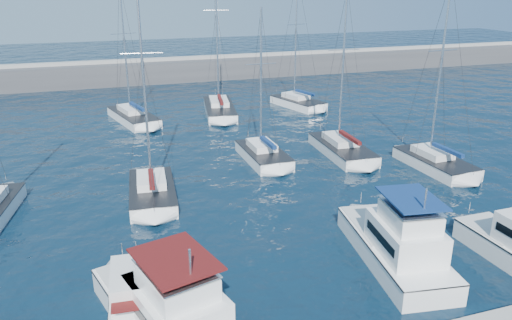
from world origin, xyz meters
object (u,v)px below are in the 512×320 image
object	(u,v)px
motor_yacht_port_outer	(138,300)
sailboat_back_a	(133,117)
sailboat_mid_b	(152,191)
sailboat_mid_c	(263,155)
sailboat_back_b	(219,108)
sailboat_mid_e	(435,162)
sailboat_mid_d	(342,149)
sailboat_back_c	(298,102)
motor_yacht_stbd_inner	(398,245)
motor_yacht_port_inner	(170,314)

from	to	relation	value
motor_yacht_port_outer	sailboat_back_a	world-z (taller)	sailboat_back_a
sailboat_mid_b	sailboat_mid_c	distance (m)	11.07
sailboat_back_b	sailboat_mid_e	bearing A→B (deg)	-52.62
sailboat_mid_d	sailboat_back_c	distance (m)	17.71
sailboat_back_a	sailboat_mid_d	bearing A→B (deg)	-60.28
sailboat_mid_c	sailboat_mid_e	world-z (taller)	sailboat_mid_e
sailboat_mid_e	sailboat_mid_d	bearing A→B (deg)	132.51
sailboat_back_c	sailboat_back_b	bearing A→B (deg)	163.25
motor_yacht_port_outer	sailboat_back_c	xyz separation A→B (m)	(22.42, 34.80, -0.40)
sailboat_back_c	sailboat_mid_c	bearing A→B (deg)	-138.27
motor_yacht_stbd_inner	sailboat_back_c	world-z (taller)	sailboat_back_c
sailboat_back_a	sailboat_back_b	world-z (taller)	sailboat_back_b
sailboat_mid_e	sailboat_back_b	world-z (taller)	sailboat_back_b
sailboat_back_a	sailboat_mid_b	bearing A→B (deg)	-106.17
motor_yacht_port_inner	sailboat_mid_b	xyz separation A→B (m)	(1.12, 14.78, -0.58)
motor_yacht_port_inner	sailboat_mid_e	size ratio (longest dim) A/B	0.67
sailboat_mid_d	sailboat_back_a	xyz separation A→B (m)	(-16.27, 16.84, 0.00)
motor_yacht_port_inner	motor_yacht_stbd_inner	size ratio (longest dim) A/B	1.07
motor_yacht_port_outer	sailboat_mid_c	bearing A→B (deg)	60.92
motor_yacht_port_outer	sailboat_mid_b	bearing A→B (deg)	85.14
sailboat_mid_c	sailboat_back_a	xyz separation A→B (m)	(-9.21, 16.20, 0.00)
sailboat_mid_d	sailboat_mid_e	distance (m)	7.78
sailboat_back_c	motor_yacht_port_outer	bearing A→B (deg)	-139.62
motor_yacht_port_inner	motor_yacht_stbd_inner	bearing A→B (deg)	-6.54
sailboat_mid_c	motor_yacht_port_outer	bearing A→B (deg)	-124.67
sailboat_mid_e	sailboat_back_a	size ratio (longest dim) A/B	1.02
sailboat_mid_d	sailboat_back_a	distance (m)	23.42
sailboat_mid_d	sailboat_back_c	size ratio (longest dim) A/B	0.93
motor_yacht_port_inner	sailboat_mid_e	distance (m)	27.21
sailboat_mid_d	sailboat_back_b	xyz separation A→B (m)	(-6.54, 17.41, 0.03)
sailboat_mid_e	sailboat_back_a	bearing A→B (deg)	131.83
motor_yacht_port_inner	sailboat_mid_c	size ratio (longest dim) A/B	0.78
sailboat_mid_b	sailboat_mid_e	distance (m)	22.49
sailboat_mid_e	sailboat_back_b	distance (m)	25.88
sailboat_mid_b	sailboat_mid_d	xyz separation A→B (m)	(16.97, 4.30, -0.04)
sailboat_mid_c	sailboat_back_a	size ratio (longest dim) A/B	0.87
sailboat_mid_b	sailboat_mid_c	bearing A→B (deg)	31.80
sailboat_mid_b	sailboat_mid_d	world-z (taller)	sailboat_mid_b
sailboat_mid_c	sailboat_back_b	xyz separation A→B (m)	(0.52, 16.76, 0.03)
sailboat_back_b	sailboat_back_c	bearing A→B (deg)	9.75
motor_yacht_stbd_inner	sailboat_mid_e	bearing A→B (deg)	54.42
sailboat_mid_b	sailboat_mid_c	size ratio (longest dim) A/B	1.25
motor_yacht_port_inner	sailboat_back_c	bearing A→B (deg)	44.11
sailboat_mid_b	sailboat_mid_c	world-z (taller)	sailboat_mid_b
motor_yacht_port_outer	sailboat_back_a	distance (m)	34.34
sailboat_mid_e	motor_yacht_port_inner	bearing A→B (deg)	-152.50
motor_yacht_port_inner	sailboat_mid_e	xyz separation A→B (m)	(23.58, 13.57, -0.60)
sailboat_back_b	sailboat_mid_b	bearing A→B (deg)	-105.98
motor_yacht_port_outer	sailboat_mid_b	distance (m)	13.28
sailboat_mid_d	sailboat_back_b	world-z (taller)	sailboat_back_b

